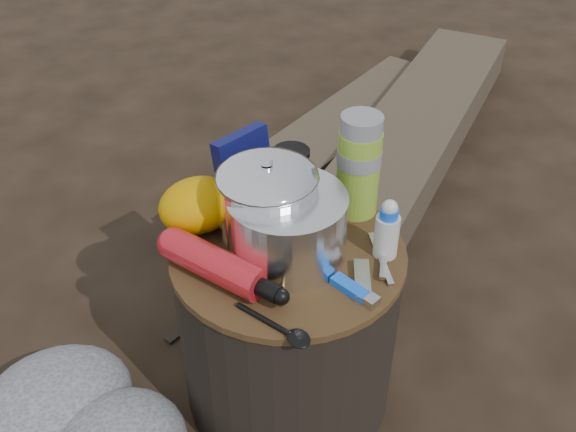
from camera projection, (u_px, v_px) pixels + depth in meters
name	position (u px, v px, depth m)	size (l,w,h in m)	color
ground	(288.00, 388.00, 1.46)	(60.00, 60.00, 0.00)	black
stump	(288.00, 326.00, 1.34)	(0.43, 0.43, 0.40)	black
log_main	(407.00, 144.00, 2.15)	(0.28, 1.67, 0.14)	#413628
log_small	(327.00, 142.00, 2.19)	(0.23, 1.25, 0.10)	#413628
foil_windscreen	(287.00, 226.00, 1.17)	(0.21, 0.21, 0.13)	silver
camping_pot	(268.00, 205.00, 1.18)	(0.18, 0.18, 0.18)	white
fuel_bottle	(215.00, 264.00, 1.14)	(0.06, 0.25, 0.06)	red
thermos	(359.00, 166.00, 1.25)	(0.08, 0.08, 0.21)	#82AA2F
travel_mug	(291.00, 174.00, 1.32)	(0.07, 0.07, 0.11)	black
stuff_sack	(198.00, 205.00, 1.24)	(0.15, 0.12, 0.10)	#CA8600
food_pouch	(244.00, 170.00, 1.29)	(0.12, 0.03, 0.16)	#0B0E47
lighter	(350.00, 288.00, 1.12)	(0.02, 0.09, 0.02)	blue
multitool	(362.00, 280.00, 1.14)	(0.03, 0.10, 0.01)	silver
pot_grabber	(381.00, 257.00, 1.19)	(0.04, 0.14, 0.01)	silver
spork	(266.00, 320.00, 1.07)	(0.03, 0.14, 0.01)	black
squeeze_bottle	(387.00, 231.00, 1.18)	(0.04, 0.04, 0.11)	silver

